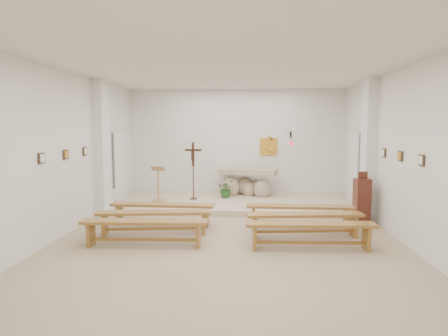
# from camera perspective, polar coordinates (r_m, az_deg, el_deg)

# --- Properties ---
(ground) EXTENTS (7.00, 10.00, 0.00)m
(ground) POSITION_cam_1_polar(r_m,az_deg,el_deg) (8.38, 0.57, -10.07)
(ground) COLOR tan
(ground) RESTS_ON ground
(wall_left) EXTENTS (0.02, 10.00, 3.50)m
(wall_left) POSITION_cam_1_polar(r_m,az_deg,el_deg) (8.96, -22.32, 1.91)
(wall_left) COLOR silver
(wall_left) RESTS_ON ground
(wall_right) EXTENTS (0.02, 10.00, 3.50)m
(wall_right) POSITION_cam_1_polar(r_m,az_deg,el_deg) (8.62, 24.44, 1.68)
(wall_right) COLOR silver
(wall_right) RESTS_ON ground
(wall_back) EXTENTS (7.00, 0.02, 3.50)m
(wall_back) POSITION_cam_1_polar(r_m,az_deg,el_deg) (13.05, 1.76, 3.52)
(wall_back) COLOR silver
(wall_back) RESTS_ON ground
(ceiling) EXTENTS (7.00, 10.00, 0.02)m
(ceiling) POSITION_cam_1_polar(r_m,az_deg,el_deg) (8.13, 0.60, 14.28)
(ceiling) COLOR silver
(ceiling) RESTS_ON wall_back
(sanctuary_platform) EXTENTS (6.98, 3.00, 0.15)m
(sanctuary_platform) POSITION_cam_1_polar(r_m,az_deg,el_deg) (11.76, 1.49, -4.98)
(sanctuary_platform) COLOR beige
(sanctuary_platform) RESTS_ON ground
(pilaster_left) EXTENTS (0.26, 0.55, 3.50)m
(pilaster_left) POSITION_cam_1_polar(r_m,az_deg,el_deg) (10.75, -17.08, 2.72)
(pilaster_left) COLOR white
(pilaster_left) RESTS_ON ground
(pilaster_right) EXTENTS (0.26, 0.55, 3.50)m
(pilaster_right) POSITION_cam_1_polar(r_m,az_deg,el_deg) (10.47, 19.96, 2.54)
(pilaster_right) COLOR white
(pilaster_right) RESTS_ON ground
(gold_wall_relief) EXTENTS (0.55, 0.04, 0.55)m
(gold_wall_relief) POSITION_cam_1_polar(r_m,az_deg,el_deg) (13.03, 6.38, 3.05)
(gold_wall_relief) COLOR gold
(gold_wall_relief) RESTS_ON wall_back
(sanctuary_lamp) EXTENTS (0.11, 0.36, 0.44)m
(sanctuary_lamp) POSITION_cam_1_polar(r_m,az_deg,el_deg) (12.82, 9.58, 3.66)
(sanctuary_lamp) COLOR black
(sanctuary_lamp) RESTS_ON wall_back
(station_frame_left_front) EXTENTS (0.03, 0.20, 0.20)m
(station_frame_left_front) POSITION_cam_1_polar(r_m,az_deg,el_deg) (8.24, -24.61, 1.29)
(station_frame_left_front) COLOR #44311D
(station_frame_left_front) RESTS_ON wall_left
(station_frame_left_mid) EXTENTS (0.03, 0.20, 0.20)m
(station_frame_left_mid) POSITION_cam_1_polar(r_m,az_deg,el_deg) (9.13, -21.65, 1.82)
(station_frame_left_mid) COLOR #44311D
(station_frame_left_mid) RESTS_ON wall_left
(station_frame_left_rear) EXTENTS (0.03, 0.20, 0.20)m
(station_frame_left_rear) POSITION_cam_1_polar(r_m,az_deg,el_deg) (10.05, -19.22, 2.26)
(station_frame_left_rear) COLOR #44311D
(station_frame_left_rear) RESTS_ON wall_left
(station_frame_right_front) EXTENTS (0.03, 0.20, 0.20)m
(station_frame_right_front) POSITION_cam_1_polar(r_m,az_deg,el_deg) (7.87, 26.35, 1.01)
(station_frame_right_front) COLOR #44311D
(station_frame_right_front) RESTS_ON wall_right
(station_frame_right_mid) EXTENTS (0.03, 0.20, 0.20)m
(station_frame_right_mid) POSITION_cam_1_polar(r_m,az_deg,el_deg) (8.80, 23.86, 1.59)
(station_frame_right_mid) COLOR #44311D
(station_frame_right_mid) RESTS_ON wall_right
(station_frame_right_rear) EXTENTS (0.03, 0.20, 0.20)m
(station_frame_right_rear) POSITION_cam_1_polar(r_m,az_deg,el_deg) (9.74, 21.84, 2.05)
(station_frame_right_rear) COLOR #44311D
(station_frame_right_rear) RESTS_ON wall_right
(radiator_left) EXTENTS (0.10, 0.85, 0.52)m
(radiator_left) POSITION_cam_1_polar(r_m,az_deg,el_deg) (11.59, -15.91, -4.39)
(radiator_left) COLOR silver
(radiator_left) RESTS_ON ground
(radiator_right) EXTENTS (0.10, 0.85, 0.52)m
(radiator_right) POSITION_cam_1_polar(r_m,az_deg,el_deg) (11.34, 19.00, -4.73)
(radiator_right) COLOR silver
(radiator_right) RESTS_ON ground
(altar) EXTENTS (1.89, 1.12, 0.91)m
(altar) POSITION_cam_1_polar(r_m,az_deg,el_deg) (12.58, 3.37, -2.30)
(altar) COLOR #C6B697
(altar) RESTS_ON sanctuary_platform
(lectern) EXTENTS (0.39, 0.33, 1.06)m
(lectern) POSITION_cam_1_polar(r_m,az_deg,el_deg) (11.62, -9.38, -2.20)
(lectern) COLOR tan
(lectern) RESTS_ON sanctuary_platform
(crucifix_stand) EXTENTS (0.51, 0.22, 1.69)m
(crucifix_stand) POSITION_cam_1_polar(r_m,az_deg,el_deg) (11.82, -4.42, 0.21)
(crucifix_stand) COLOR #3E2213
(crucifix_stand) RESTS_ON sanctuary_platform
(potted_plant) EXTENTS (0.51, 0.44, 0.56)m
(potted_plant) POSITION_cam_1_polar(r_m,az_deg,el_deg) (12.13, 0.31, -2.94)
(potted_plant) COLOR #235221
(potted_plant) RESTS_ON sanctuary_platform
(donation_pedestal) EXTENTS (0.37, 0.37, 1.25)m
(donation_pedestal) POSITION_cam_1_polar(r_m,az_deg,el_deg) (10.04, 19.08, -4.46)
(donation_pedestal) COLOR #532517
(donation_pedestal) RESTS_ON ground
(bench_left_front) EXTENTS (2.44, 0.47, 0.51)m
(bench_left_front) POSITION_cam_1_polar(r_m,az_deg,el_deg) (9.49, -8.75, -5.82)
(bench_left_front) COLOR olive
(bench_left_front) RESTS_ON ground
(bench_right_front) EXTENTS (2.43, 0.44, 0.51)m
(bench_right_front) POSITION_cam_1_polar(r_m,az_deg,el_deg) (9.35, 10.74, -6.04)
(bench_right_front) COLOR olive
(bench_right_front) RESTS_ON ground
(bench_left_second) EXTENTS (2.46, 0.67, 0.51)m
(bench_left_second) POSITION_cam_1_polar(r_m,az_deg,el_deg) (8.71, -9.92, -6.92)
(bench_left_second) COLOR olive
(bench_left_second) RESTS_ON ground
(bench_right_second) EXTENTS (2.45, 0.65, 0.51)m
(bench_right_second) POSITION_cam_1_polar(r_m,az_deg,el_deg) (8.55, 11.42, -7.20)
(bench_right_second) COLOR olive
(bench_right_second) RESTS_ON ground
(bench_left_third) EXTENTS (2.44, 0.47, 0.51)m
(bench_left_third) POSITION_cam_1_polar(r_m,az_deg,el_deg) (7.93, -11.33, -8.24)
(bench_left_third) COLOR olive
(bench_left_third) RESTS_ON ground
(bench_right_third) EXTENTS (2.44, 0.47, 0.51)m
(bench_right_third) POSITION_cam_1_polar(r_m,az_deg,el_deg) (7.75, 12.24, -8.59)
(bench_right_third) COLOR olive
(bench_right_third) RESTS_ON ground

